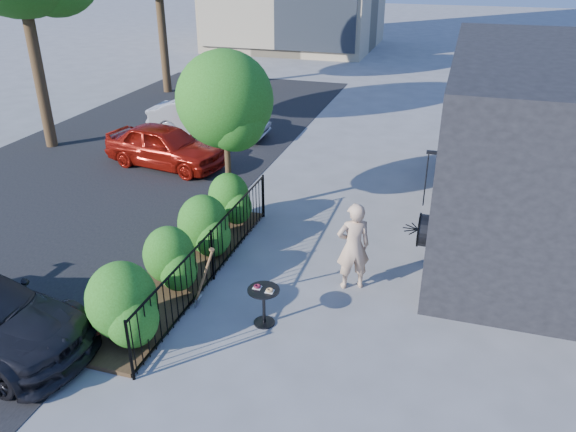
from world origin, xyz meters
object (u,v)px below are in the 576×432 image
(shovel, at_px, (203,281))
(car_red, at_px, (165,146))
(patio_tree, at_px, (227,106))
(cafe_table, at_px, (264,300))
(car_silver, at_px, (209,118))
(woman, at_px, (353,246))

(shovel, height_order, car_red, shovel)
(patio_tree, height_order, cafe_table, patio_tree)
(cafe_table, bearing_deg, patio_tree, 119.67)
(cafe_table, xyz_separation_m, car_silver, (-5.38, 9.56, 0.18))
(cafe_table, distance_m, car_silver, 10.97)
(patio_tree, xyz_separation_m, cafe_table, (2.18, -3.83, -2.27))
(patio_tree, bearing_deg, car_red, 140.26)
(patio_tree, height_order, car_silver, patio_tree)
(cafe_table, distance_m, shovel, 1.21)
(shovel, distance_m, car_silver, 10.32)
(cafe_table, relative_size, car_silver, 0.18)
(woman, relative_size, car_silver, 0.44)
(shovel, bearing_deg, car_red, 123.39)
(woman, bearing_deg, car_red, -62.26)
(woman, height_order, shovel, woman)
(patio_tree, distance_m, shovel, 4.41)
(cafe_table, bearing_deg, car_red, 129.71)
(cafe_table, height_order, car_red, car_red)
(patio_tree, xyz_separation_m, car_red, (-3.22, 2.68, -2.13))
(patio_tree, relative_size, car_red, 1.06)
(woman, distance_m, shovel, 2.87)
(car_silver, bearing_deg, car_red, 178.18)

